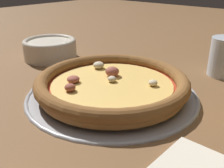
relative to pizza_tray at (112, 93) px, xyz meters
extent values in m
plane|color=brown|center=(0.00, 0.00, 0.00)|extent=(3.00, 3.00, 0.00)
cylinder|color=#9E9EA3|center=(0.00, 0.00, 0.00)|extent=(0.34, 0.34, 0.00)
torus|color=#9E9EA3|center=(0.00, 0.00, 0.00)|extent=(0.35, 0.35, 0.01)
cylinder|color=#BC7F42|center=(0.00, 0.00, 0.01)|extent=(0.29, 0.29, 0.01)
torus|color=brown|center=(0.00, 0.00, 0.03)|extent=(0.31, 0.31, 0.03)
cylinder|color=#B7381E|center=(0.00, 0.00, 0.02)|extent=(0.25, 0.25, 0.00)
cylinder|color=#E5B75B|center=(0.00, 0.00, 0.02)|extent=(0.24, 0.24, 0.00)
ellipsoid|color=#994C3D|center=(0.03, 0.08, 0.03)|extent=(0.03, 0.03, 0.01)
ellipsoid|color=beige|center=(0.01, -0.01, 0.03)|extent=(0.02, 0.02, 0.01)
ellipsoid|color=beige|center=(0.08, -0.05, 0.03)|extent=(0.03, 0.03, 0.02)
ellipsoid|color=#994C3D|center=(0.03, -0.03, 0.03)|extent=(0.03, 0.03, 0.02)
ellipsoid|color=beige|center=(-0.07, -0.04, 0.03)|extent=(0.02, 0.02, 0.01)
ellipsoid|color=#994C3D|center=(0.06, 0.05, 0.03)|extent=(0.03, 0.03, 0.01)
cylinder|color=beige|center=(0.29, -0.07, 0.02)|extent=(0.15, 0.15, 0.05)
torus|color=beige|center=(0.29, -0.07, 0.05)|extent=(0.15, 0.15, 0.01)
camera|label=1|loc=(-0.32, 0.36, 0.23)|focal=42.00mm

